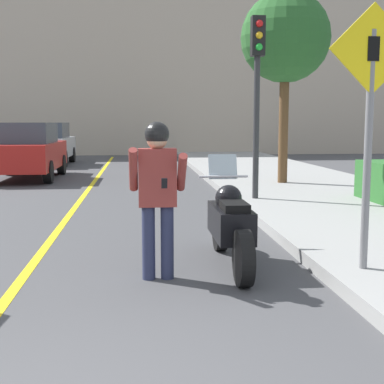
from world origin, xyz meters
TOP-DOWN VIEW (x-y plane):
  - road_center_line at (-0.60, 6.00)m, footprint 0.12×36.00m
  - building_backdrop at (0.00, 26.00)m, footprint 28.00×1.20m
  - motorcycle at (1.73, 3.56)m, footprint 0.62×2.17m
  - person_biker at (0.87, 3.10)m, footprint 0.59×0.47m
  - crossing_sign at (3.01, 2.75)m, footprint 0.91×0.08m
  - traffic_light at (3.02, 8.02)m, footprint 0.26×0.30m
  - street_tree at (4.34, 10.80)m, footprint 2.23×2.23m
  - parked_car_red at (-2.66, 13.85)m, footprint 1.88×4.20m
  - parked_car_silver at (-2.98, 19.39)m, footprint 1.88×4.20m

SIDE VIEW (x-z plane):
  - road_center_line at x=-0.60m, z-range 0.00..0.01m
  - motorcycle at x=1.73m, z-range -0.15..1.14m
  - parked_car_red at x=-2.66m, z-range 0.02..1.70m
  - parked_car_silver at x=-2.98m, z-range 0.02..1.70m
  - person_biker at x=0.87m, z-range 0.19..1.87m
  - crossing_sign at x=3.01m, z-range 0.43..3.13m
  - traffic_light at x=3.02m, z-range 0.86..4.44m
  - street_tree at x=4.34m, z-range 1.38..6.11m
  - building_backdrop at x=0.00m, z-range 0.00..8.66m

